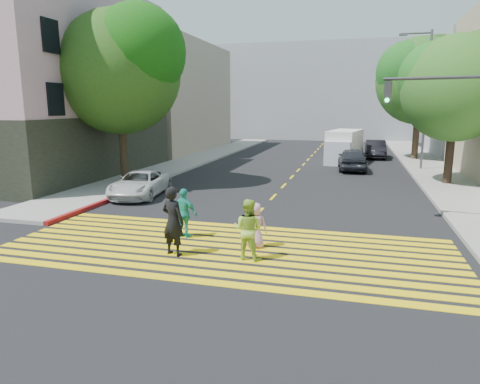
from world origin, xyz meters
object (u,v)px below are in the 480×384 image
at_px(dark_car_parked, 375,149).
at_px(pedestrian_child, 256,225).
at_px(traffic_signal, 464,126).
at_px(pedestrian_woman, 248,229).
at_px(silver_car, 352,147).
at_px(pedestrian_extra, 184,213).
at_px(tree_right_far, 422,76).
at_px(white_sedan, 140,184).
at_px(white_van, 344,147).
at_px(pedestrian_man, 173,221).
at_px(dark_car_near, 352,159).
at_px(tree_left, 121,66).
at_px(tree_right_near, 458,83).

bearing_deg(dark_car_parked, pedestrian_child, -100.83).
bearing_deg(dark_car_parked, traffic_signal, -86.08).
bearing_deg(pedestrian_woman, dark_car_parked, -91.13).
xyz_separation_m(pedestrian_woman, silver_car, (2.43, 28.30, -0.18)).
bearing_deg(pedestrian_extra, tree_right_far, -99.43).
bearing_deg(white_sedan, silver_car, 58.92).
bearing_deg(pedestrian_child, white_van, -99.07).
height_order(pedestrian_woman, dark_car_parked, pedestrian_woman).
xyz_separation_m(pedestrian_extra, traffic_signal, (8.62, 3.22, 2.73)).
distance_m(tree_right_far, traffic_signal, 20.77).
height_order(pedestrian_man, pedestrian_child, pedestrian_man).
xyz_separation_m(white_sedan, dark_car_parked, (11.34, 19.08, 0.13)).
bearing_deg(silver_car, pedestrian_child, 82.58).
bearing_deg(traffic_signal, dark_car_near, 113.31).
distance_m(pedestrian_child, white_sedan, 9.13).
height_order(pedestrian_man, pedestrian_extra, pedestrian_man).
xyz_separation_m(pedestrian_child, white_van, (1.92, 21.18, 0.46)).
xyz_separation_m(tree_left, tree_right_near, (16.98, 3.98, -0.89)).
bearing_deg(tree_right_far, white_sedan, -128.19).
bearing_deg(tree_right_near, white_sedan, -155.10).
relative_size(tree_left, pedestrian_extra, 5.78).
bearing_deg(silver_car, tree_right_far, 145.11).
bearing_deg(tree_right_near, tree_right_far, 91.57).
relative_size(pedestrian_man, dark_car_near, 0.45).
bearing_deg(tree_right_far, white_van, -151.51).
relative_size(tree_right_near, pedestrian_child, 5.80).
height_order(tree_right_far, pedestrian_child, tree_right_far).
height_order(tree_left, dark_car_parked, tree_left).
height_order(silver_car, traffic_signal, traffic_signal).
relative_size(tree_left, tree_right_near, 1.17).
height_order(pedestrian_extra, traffic_signal, traffic_signal).
bearing_deg(pedestrian_woman, silver_car, -86.51).
bearing_deg(tree_left, pedestrian_man, -54.21).
bearing_deg(traffic_signal, dark_car_parked, 103.49).
relative_size(pedestrian_man, dark_car_parked, 0.45).
distance_m(pedestrian_woman, white_van, 22.28).
xyz_separation_m(pedestrian_child, white_sedan, (-6.97, 5.91, -0.09)).
bearing_deg(pedestrian_woman, tree_right_far, -97.92).
xyz_separation_m(tree_right_near, traffic_signal, (-1.51, -9.10, -1.84)).
bearing_deg(tree_right_near, dark_car_parked, 105.10).
height_order(pedestrian_child, white_sedan, pedestrian_child).
bearing_deg(silver_car, dark_car_parked, 127.66).
height_order(dark_car_near, white_van, white_van).
relative_size(pedestrian_man, silver_car, 0.43).
bearing_deg(silver_car, white_sedan, 63.95).
xyz_separation_m(pedestrian_man, pedestrian_woman, (2.12, 0.23, -0.14)).
bearing_deg(dark_car_near, tree_right_far, -128.34).
distance_m(pedestrian_woman, dark_car_near, 18.45).
xyz_separation_m(silver_car, white_van, (-0.52, -6.11, 0.48)).
bearing_deg(dark_car_parked, tree_left, -130.96).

